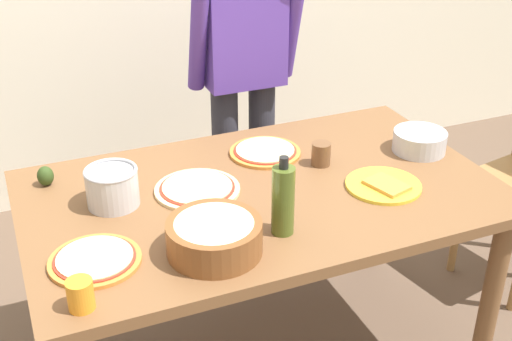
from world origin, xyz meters
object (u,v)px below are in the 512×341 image
at_px(steel_pot, 112,187).
at_px(cup_small_brown, 321,154).
at_px(mixing_bowl_steel, 420,141).
at_px(avocado, 45,176).
at_px(person_cook, 243,64).
at_px(pizza_cooked_on_tray, 265,152).
at_px(dining_table, 262,213).
at_px(popcorn_bowl, 214,234).
at_px(olive_oil_bottle, 283,200).
at_px(pizza_second_cooked, 95,260).
at_px(pizza_raw_on_board, 197,189).
at_px(plate_with_slice, 384,185).
at_px(cup_orange, 80,295).

bearing_deg(steel_pot, cup_small_brown, -0.64).
xyz_separation_m(mixing_bowl_steel, avocado, (-1.34, 0.27, -0.01)).
distance_m(person_cook, pizza_cooked_on_tray, 0.55).
bearing_deg(dining_table, steel_pot, 168.45).
relative_size(popcorn_bowl, olive_oil_bottle, 1.09).
xyz_separation_m(pizza_second_cooked, olive_oil_bottle, (0.56, -0.06, 0.10)).
height_order(pizza_second_cooked, avocado, avocado).
bearing_deg(pizza_raw_on_board, mixing_bowl_steel, -1.96).
relative_size(dining_table, plate_with_slice, 6.15).
xyz_separation_m(cup_small_brown, avocado, (-0.94, 0.23, -0.01)).
height_order(pizza_raw_on_board, plate_with_slice, plate_with_slice).
distance_m(mixing_bowl_steel, avocado, 1.37).
bearing_deg(pizza_second_cooked, person_cook, 48.82).
xyz_separation_m(plate_with_slice, mixing_bowl_steel, (0.27, 0.19, 0.03)).
relative_size(pizza_raw_on_board, plate_with_slice, 1.12).
bearing_deg(olive_oil_bottle, pizza_cooked_on_tray, 72.27).
height_order(mixing_bowl_steel, olive_oil_bottle, olive_oil_bottle).
bearing_deg(plate_with_slice, pizza_cooked_on_tray, 124.81).
distance_m(pizza_cooked_on_tray, pizza_second_cooked, 0.85).
relative_size(plate_with_slice, popcorn_bowl, 0.93).
bearing_deg(pizza_cooked_on_tray, mixing_bowl_steel, -20.23).
bearing_deg(pizza_second_cooked, pizza_raw_on_board, 34.94).
xyz_separation_m(mixing_bowl_steel, steel_pot, (-1.15, 0.05, 0.03)).
distance_m(dining_table, pizza_second_cooked, 0.64).
relative_size(pizza_raw_on_board, cup_small_brown, 3.42).
distance_m(cup_orange, avocado, 0.71).
xyz_separation_m(pizza_raw_on_board, avocado, (-0.47, 0.24, 0.03)).
relative_size(olive_oil_bottle, avocado, 3.66).
bearing_deg(mixing_bowl_steel, steel_pot, 177.37).
relative_size(person_cook, olive_oil_bottle, 6.33).
bearing_deg(mixing_bowl_steel, cup_small_brown, 173.59).
bearing_deg(plate_with_slice, cup_small_brown, 117.13).
xyz_separation_m(popcorn_bowl, cup_orange, (-0.40, -0.11, -0.02)).
bearing_deg(mixing_bowl_steel, pizza_cooked_on_tray, 159.77).
bearing_deg(mixing_bowl_steel, person_cook, 121.35).
relative_size(pizza_cooked_on_tray, pizza_second_cooked, 1.01).
bearing_deg(steel_pot, pizza_cooked_on_tray, 13.86).
xyz_separation_m(pizza_second_cooked, cup_small_brown, (0.88, 0.29, 0.03)).
relative_size(steel_pot, cup_orange, 2.04).
relative_size(dining_table, steel_pot, 9.22).
height_order(pizza_cooked_on_tray, popcorn_bowl, popcorn_bowl).
relative_size(pizza_cooked_on_tray, popcorn_bowl, 0.96).
distance_m(popcorn_bowl, olive_oil_bottle, 0.23).
height_order(mixing_bowl_steel, cup_orange, cup_orange).
distance_m(person_cook, mixing_bowl_steel, 0.84).
bearing_deg(pizza_second_cooked, steel_pot, 68.46).
relative_size(dining_table, pizza_cooked_on_tray, 5.96).
bearing_deg(dining_table, person_cook, 72.71).
bearing_deg(person_cook, olive_oil_bottle, -105.30).
xyz_separation_m(pizza_raw_on_board, popcorn_bowl, (-0.07, -0.36, 0.05)).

